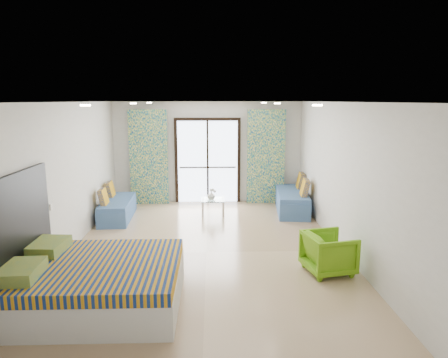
{
  "coord_description": "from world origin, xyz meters",
  "views": [
    {
      "loc": [
        0.11,
        -6.9,
        2.73
      ],
      "look_at": [
        0.36,
        1.08,
        1.15
      ],
      "focal_mm": 32.0,
      "sensor_mm": 36.0,
      "label": 1
    }
  ],
  "objects_px": {
    "armchair": "(329,251)",
    "coffee_table": "(213,201)",
    "daybed_left": "(117,208)",
    "bed": "(94,283)",
    "daybed_right": "(292,200)"
  },
  "relations": [
    {
      "from": "armchair",
      "to": "coffee_table",
      "type": "bearing_deg",
      "value": 16.06
    },
    {
      "from": "daybed_left",
      "to": "armchair",
      "type": "height_order",
      "value": "daybed_left"
    },
    {
      "from": "armchair",
      "to": "bed",
      "type": "bearing_deg",
      "value": 93.18
    },
    {
      "from": "daybed_left",
      "to": "armchair",
      "type": "relative_size",
      "value": 2.29
    },
    {
      "from": "bed",
      "to": "daybed_right",
      "type": "xyz_separation_m",
      "value": [
        3.6,
        4.57,
        -0.04
      ]
    },
    {
      "from": "bed",
      "to": "coffee_table",
      "type": "distance_m",
      "value": 4.66
    },
    {
      "from": "daybed_right",
      "to": "armchair",
      "type": "distance_m",
      "value": 3.62
    },
    {
      "from": "bed",
      "to": "armchair",
      "type": "bearing_deg",
      "value": 15.41
    },
    {
      "from": "coffee_table",
      "to": "daybed_right",
      "type": "bearing_deg",
      "value": 5.8
    },
    {
      "from": "daybed_left",
      "to": "daybed_right",
      "type": "bearing_deg",
      "value": 4.22
    },
    {
      "from": "daybed_left",
      "to": "daybed_right",
      "type": "relative_size",
      "value": 0.88
    },
    {
      "from": "daybed_right",
      "to": "daybed_left",
      "type": "bearing_deg",
      "value": -167.27
    },
    {
      "from": "coffee_table",
      "to": "armchair",
      "type": "height_order",
      "value": "armchair"
    },
    {
      "from": "daybed_right",
      "to": "armchair",
      "type": "relative_size",
      "value": 2.62
    },
    {
      "from": "daybed_left",
      "to": "coffee_table",
      "type": "height_order",
      "value": "daybed_left"
    }
  ]
}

